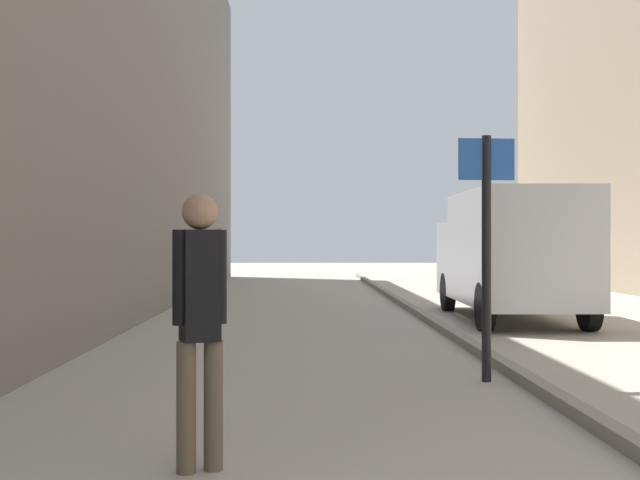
% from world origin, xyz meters
% --- Properties ---
extents(ground_plane, '(80.00, 80.00, 0.00)m').
position_xyz_m(ground_plane, '(0.00, 12.00, 0.00)').
color(ground_plane, '#A8A093').
extents(kerb_strip, '(0.16, 40.00, 0.12)m').
position_xyz_m(kerb_strip, '(1.58, 12.00, 0.06)').
color(kerb_strip, gray).
rests_on(kerb_strip, ground_plane).
extents(pedestrian_main_foreground, '(0.35, 0.25, 1.81)m').
position_xyz_m(pedestrian_main_foreground, '(-2.87, 20.21, 1.05)').
color(pedestrian_main_foreground, maroon).
rests_on(pedestrian_main_foreground, ground_plane).
extents(pedestrian_mid_block, '(0.34, 0.27, 1.80)m').
position_xyz_m(pedestrian_mid_block, '(-1.40, 3.92, 1.04)').
color(pedestrian_mid_block, brown).
rests_on(pedestrian_mid_block, ground_plane).
extents(delivery_van, '(2.04, 5.56, 2.38)m').
position_xyz_m(delivery_van, '(3.18, 13.85, 1.28)').
color(delivery_van, '#B7B7BC').
rests_on(delivery_van, ground_plane).
extents(street_sign_post, '(0.60, 0.10, 2.60)m').
position_xyz_m(street_sign_post, '(1.22, 7.22, 1.55)').
color(street_sign_post, black).
rests_on(street_sign_post, ground_plane).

